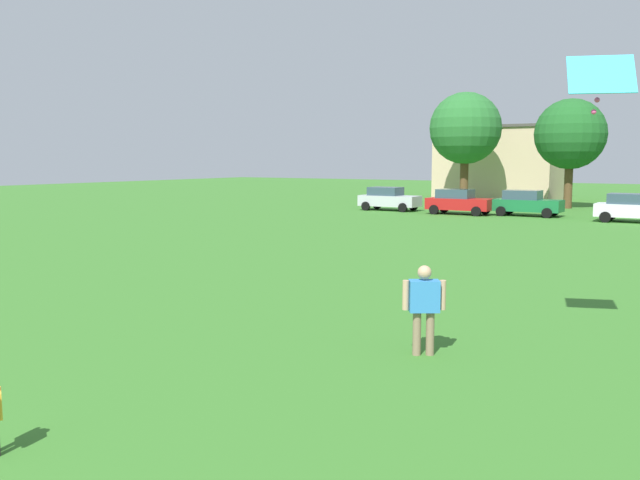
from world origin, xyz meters
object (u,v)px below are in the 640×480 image
(parked_car_red_1, at_px, (459,202))
(parked_car_white_3, at_px, (633,208))
(kite, at_px, (601,77))
(tree_far_left, at_px, (465,129))
(tree_left, at_px, (570,134))
(parked_car_green_2, at_px, (526,203))
(adult_bystander, at_px, (424,302))
(parked_car_silver_0, at_px, (389,199))

(parked_car_red_1, distance_m, parked_car_white_3, 10.79)
(kite, xyz_separation_m, parked_car_white_3, (-3.04, 29.57, -4.35))
(kite, distance_m, parked_car_red_1, 33.13)
(tree_far_left, relative_size, tree_left, 1.12)
(parked_car_green_2, distance_m, tree_far_left, 13.40)
(parked_car_green_2, distance_m, tree_left, 9.88)
(adult_bystander, height_order, parked_car_red_1, adult_bystander)
(adult_bystander, distance_m, parked_car_green_2, 33.70)
(adult_bystander, xyz_separation_m, tree_far_left, (-14.77, 42.52, 5.15))
(adult_bystander, height_order, parked_car_green_2, adult_bystander)
(parked_car_white_3, distance_m, tree_left, 12.43)
(parked_car_silver_0, relative_size, parked_car_green_2, 1.00)
(parked_car_red_1, bearing_deg, tree_far_left, 108.37)
(parked_car_green_2, bearing_deg, tree_left, 85.16)
(parked_car_silver_0, xyz_separation_m, parked_car_white_3, (16.31, -0.89, 0.00))
(kite, xyz_separation_m, parked_car_green_2, (-9.59, 30.83, -4.35))
(parked_car_silver_0, xyz_separation_m, parked_car_green_2, (9.76, 0.37, 0.00))
(tree_far_left, bearing_deg, parked_car_silver_0, -101.45)
(adult_bystander, height_order, parked_car_white_3, adult_bystander)
(parked_car_green_2, xyz_separation_m, tree_left, (0.74, 8.69, 4.65))
(parked_car_silver_0, relative_size, parked_car_white_3, 1.00)
(tree_left, bearing_deg, parked_car_red_1, -117.06)
(parked_car_white_3, bearing_deg, kite, -84.14)
(kite, bearing_deg, parked_car_white_3, 95.86)
(kite, relative_size, parked_car_silver_0, 0.31)
(adult_bystander, bearing_deg, parked_car_red_1, 76.84)
(adult_bystander, relative_size, parked_car_silver_0, 0.40)
(parked_car_green_2, height_order, tree_left, tree_left)
(adult_bystander, xyz_separation_m, kite, (2.56, 2.13, 4.19))
(parked_car_green_2, bearing_deg, parked_car_red_1, -166.31)
(parked_car_red_1, height_order, tree_left, tree_left)
(parked_car_silver_0, distance_m, tree_left, 14.62)
(tree_far_left, bearing_deg, tree_left, -5.88)
(adult_bystander, xyz_separation_m, parked_car_white_3, (-0.47, 31.70, -0.16))
(kite, relative_size, tree_far_left, 0.14)
(tree_far_left, bearing_deg, adult_bystander, -70.84)
(parked_car_green_2, bearing_deg, kite, -72.72)
(tree_far_left, bearing_deg, parked_car_red_1, -71.63)
(kite, bearing_deg, parked_car_red_1, 114.88)
(parked_car_red_1, relative_size, tree_far_left, 0.47)
(parked_car_green_2, bearing_deg, tree_far_left, 129.01)
(parked_car_white_3, bearing_deg, parked_car_silver_0, 176.88)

